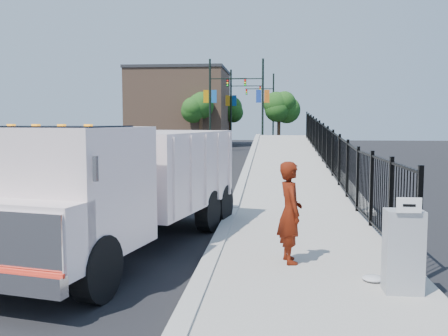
{
  "coord_description": "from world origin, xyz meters",
  "views": [
    {
      "loc": [
        1.14,
        -10.35,
        2.69
      ],
      "look_at": [
        -0.07,
        2.0,
        1.51
      ],
      "focal_mm": 40.0,
      "sensor_mm": 36.0,
      "label": 1
    }
  ],
  "objects": [
    {
      "name": "ground",
      "position": [
        0.0,
        0.0,
        0.0
      ],
      "size": [
        120.0,
        120.0,
        0.0
      ],
      "primitive_type": "plane",
      "color": "black",
      "rests_on": "ground"
    },
    {
      "name": "sidewalk",
      "position": [
        1.93,
        -2.0,
        0.06
      ],
      "size": [
        3.55,
        12.0,
        0.12
      ],
      "primitive_type": "cube",
      "color": "#9E998E",
      "rests_on": "ground"
    },
    {
      "name": "curb",
      "position": [
        0.0,
        -2.0,
        0.08
      ],
      "size": [
        0.3,
        12.0,
        0.16
      ],
      "primitive_type": "cube",
      "color": "#ADAAA3",
      "rests_on": "ground"
    },
    {
      "name": "ramp",
      "position": [
        2.12,
        16.0,
        0.0
      ],
      "size": [
        3.95,
        24.06,
        3.19
      ],
      "primitive_type": "cube",
      "rotation": [
        0.06,
        0.0,
        0.0
      ],
      "color": "#9E998E",
      "rests_on": "ground"
    },
    {
      "name": "iron_fence",
      "position": [
        3.55,
        12.0,
        0.9
      ],
      "size": [
        0.1,
        28.0,
        1.8
      ],
      "primitive_type": "cube",
      "color": "black",
      "rests_on": "ground"
    },
    {
      "name": "truck",
      "position": [
        -1.93,
        -0.55,
        1.48
      ],
      "size": [
        3.97,
        8.04,
        2.64
      ],
      "rotation": [
        0.0,
        0.0,
        -0.21
      ],
      "color": "black",
      "rests_on": "ground"
    },
    {
      "name": "worker",
      "position": [
        1.46,
        -1.38,
        1.04
      ],
      "size": [
        0.58,
        0.76,
        1.84
      ],
      "primitive_type": "imported",
      "rotation": [
        0.0,
        0.0,
        1.8
      ],
      "color": "#561507",
      "rests_on": "sidewalk"
    },
    {
      "name": "utility_cabinet",
      "position": [
        3.1,
        -2.83,
        0.75
      ],
      "size": [
        0.55,
        0.4,
        1.25
      ],
      "primitive_type": "cube",
      "color": "gray",
      "rests_on": "sidewalk"
    },
    {
      "name": "arrow_sign",
      "position": [
        3.1,
        -3.05,
        1.48
      ],
      "size": [
        0.35,
        0.04,
        0.22
      ],
      "primitive_type": "cube",
      "color": "white",
      "rests_on": "utility_cabinet"
    },
    {
      "name": "debris",
      "position": [
        2.77,
        -2.34,
        0.16
      ],
      "size": [
        0.36,
        0.36,
        0.09
      ],
      "primitive_type": "ellipsoid",
      "color": "silver",
      "rests_on": "sidewalk"
    },
    {
      "name": "light_pole_0",
      "position": [
        -4.01,
        32.82,
        4.36
      ],
      "size": [
        3.77,
        0.22,
        8.0
      ],
      "color": "black",
      "rests_on": "ground"
    },
    {
      "name": "light_pole_1",
      "position": [
        -0.07,
        33.04,
        4.36
      ],
      "size": [
        3.78,
        0.22,
        8.0
      ],
      "color": "black",
      "rests_on": "ground"
    },
    {
      "name": "light_pole_2",
      "position": [
        -2.96,
        41.96,
        4.36
      ],
      "size": [
        3.78,
        0.22,
        8.0
      ],
      "color": "black",
      "rests_on": "ground"
    },
    {
      "name": "light_pole_3",
      "position": [
        0.84,
        46.74,
        4.36
      ],
      "size": [
        3.78,
        0.22,
        8.0
      ],
      "color": "black",
      "rests_on": "ground"
    },
    {
      "name": "tree_0",
      "position": [
        -5.8,
        37.57,
        3.95
      ],
      "size": [
        2.64,
        2.64,
        5.32
      ],
      "color": "#382314",
      "rests_on": "ground"
    },
    {
      "name": "tree_1",
      "position": [
        1.73,
        41.05,
        3.94
      ],
      "size": [
        2.58,
        2.58,
        5.29
      ],
      "color": "#382314",
      "rests_on": "ground"
    },
    {
      "name": "tree_2",
      "position": [
        -3.87,
        48.37,
        3.96
      ],
      "size": [
        2.79,
        2.79,
        5.4
      ],
      "color": "#382314",
      "rests_on": "ground"
    },
    {
      "name": "building",
      "position": [
        -9.0,
        44.0,
        4.0
      ],
      "size": [
        10.0,
        10.0,
        8.0
      ],
      "primitive_type": "cube",
      "color": "#8C664C",
      "rests_on": "ground"
    }
  ]
}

